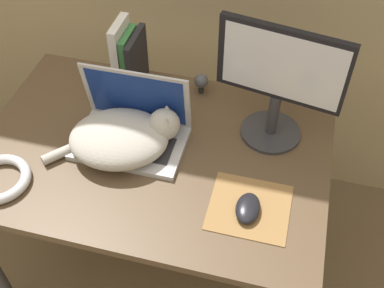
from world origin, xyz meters
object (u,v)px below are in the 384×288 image
external_monitor (279,80)px  computer_mouse (248,208)px  cat (123,137)px  book_row (129,58)px  laptop (132,129)px  webcam (201,81)px

external_monitor → computer_mouse: bearing=-93.2°
cat → external_monitor: 0.51m
external_monitor → book_row: size_ratio=1.59×
external_monitor → laptop: bearing=-162.3°
external_monitor → webcam: 0.36m
book_row → webcam: bearing=4.0°
cat → book_row: book_row is taller
laptop → cat: laptop is taller
webcam → external_monitor: bearing=-28.5°
laptop → cat: 0.05m
external_monitor → webcam: size_ratio=5.27×
cat → book_row: (-0.09, 0.32, 0.06)m
laptop → cat: size_ratio=0.87×
laptop → cat: (-0.01, -0.05, 0.01)m
laptop → book_row: bearing=110.5°
laptop → external_monitor: external_monitor is taller
laptop → computer_mouse: size_ratio=3.22×
cat → computer_mouse: size_ratio=3.72×
cat → book_row: bearing=105.8°
laptop → external_monitor: 0.49m
computer_mouse → book_row: size_ratio=0.43×
laptop → external_monitor: bearing=17.7°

